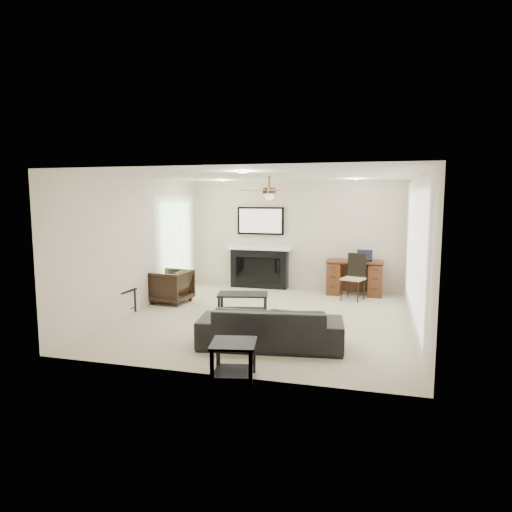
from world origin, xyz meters
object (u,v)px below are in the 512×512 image
(sofa, at_px, (271,327))
(desk, at_px, (354,278))
(fireplace_unit, at_px, (259,248))
(armchair, at_px, (171,286))
(coffee_table, at_px, (243,304))

(sofa, xyz_separation_m, desk, (0.96, 3.92, 0.08))
(fireplace_unit, xyz_separation_m, desk, (2.22, -0.22, -0.57))
(armchair, distance_m, fireplace_unit, 2.47)
(armchair, bearing_deg, sofa, 56.75)
(fireplace_unit, bearing_deg, coffee_table, -81.88)
(fireplace_unit, bearing_deg, sofa, -73.04)
(armchair, height_order, desk, desk)
(armchair, bearing_deg, desk, 122.76)
(sofa, distance_m, coffee_table, 1.84)
(armchair, height_order, coffee_table, armchair)
(sofa, bearing_deg, coffee_table, -68.13)
(fireplace_unit, bearing_deg, desk, -5.56)
(sofa, relative_size, coffee_table, 2.27)
(coffee_table, distance_m, fireplace_unit, 2.67)
(sofa, distance_m, armchair, 3.37)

